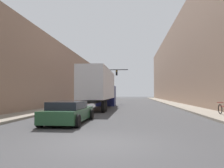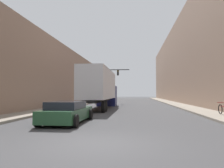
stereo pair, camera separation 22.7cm
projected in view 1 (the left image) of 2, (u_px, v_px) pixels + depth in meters
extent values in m
plane|color=#424244|center=(102.00, 144.00, 7.02)|extent=(200.00, 200.00, 0.00)
cube|color=gray|center=(170.00, 103.00, 36.17)|extent=(2.35, 80.00, 0.15)
cube|color=gray|center=(87.00, 102.00, 37.54)|extent=(2.35, 80.00, 0.15)
cube|color=#997A66|center=(195.00, 60.00, 36.07)|extent=(6.00, 80.00, 14.25)
cube|color=#997A66|center=(63.00, 80.00, 38.12)|extent=(6.00, 80.00, 8.11)
cube|color=silver|center=(98.00, 84.00, 22.72)|extent=(2.41, 10.13, 2.98)
cube|color=black|center=(98.00, 100.00, 22.65)|extent=(1.20, 10.13, 0.24)
cube|color=navy|center=(106.00, 96.00, 29.00)|extent=(2.41, 2.61, 2.61)
cylinder|color=black|center=(79.00, 107.00, 18.89)|extent=(0.25, 1.00, 1.00)
cylinder|color=black|center=(103.00, 107.00, 18.69)|extent=(0.25, 1.00, 1.00)
cylinder|color=black|center=(83.00, 106.00, 20.09)|extent=(0.25, 1.00, 1.00)
cylinder|color=black|center=(105.00, 106.00, 19.88)|extent=(0.25, 1.00, 1.00)
cylinder|color=black|center=(98.00, 102.00, 29.07)|extent=(0.25, 1.00, 1.00)
cylinder|color=black|center=(114.00, 102.00, 28.86)|extent=(0.25, 1.00, 1.00)
cube|color=#234C2D|center=(69.00, 114.00, 12.24)|extent=(1.84, 4.69, 0.62)
cube|color=#1E232D|center=(68.00, 105.00, 12.02)|extent=(1.62, 2.58, 0.40)
cylinder|color=black|center=(62.00, 114.00, 13.96)|extent=(0.25, 0.64, 0.64)
cylinder|color=black|center=(91.00, 114.00, 13.78)|extent=(0.25, 0.64, 0.64)
cylinder|color=black|center=(40.00, 121.00, 10.58)|extent=(0.25, 0.64, 0.64)
cylinder|color=black|center=(77.00, 121.00, 10.40)|extent=(0.25, 0.64, 0.64)
cylinder|color=black|center=(94.00, 86.00, 37.17)|extent=(0.20, 0.20, 5.94)
cube|color=black|center=(111.00, 70.00, 37.00)|extent=(5.82, 0.12, 0.12)
cube|color=black|center=(105.00, 73.00, 37.08)|extent=(0.30, 0.24, 0.90)
sphere|color=green|center=(105.00, 74.00, 36.92)|extent=(0.18, 0.18, 0.18)
cube|color=black|center=(117.00, 73.00, 36.89)|extent=(0.30, 0.24, 0.90)
sphere|color=gold|center=(117.00, 71.00, 36.76)|extent=(0.18, 0.18, 0.18)
torus|color=black|center=(220.00, 109.00, 15.75)|extent=(0.06, 0.72, 0.72)
cube|color=maroon|center=(223.00, 106.00, 15.21)|extent=(0.04, 1.11, 0.04)
cube|color=maroon|center=(220.00, 102.00, 15.72)|extent=(0.44, 0.04, 0.04)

